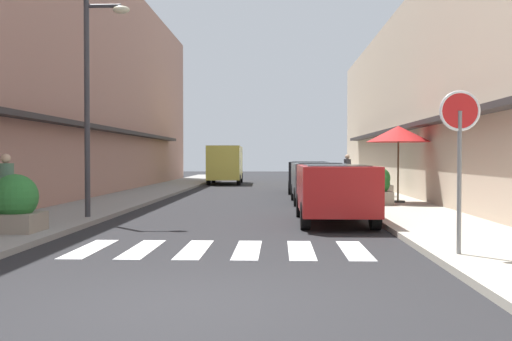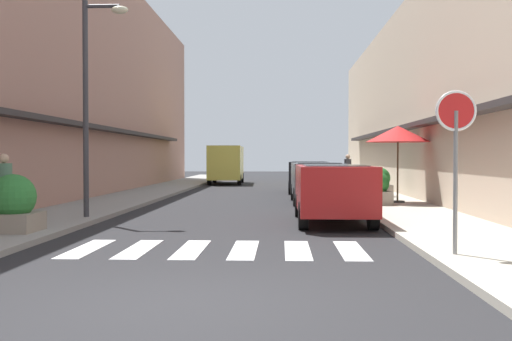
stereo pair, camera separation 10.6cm
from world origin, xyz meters
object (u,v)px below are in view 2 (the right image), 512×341
object	(u,v)px
planter_corner	(13,205)
planter_far	(380,183)
pedestrian_walking_near	(4,188)
cafe_umbrella	(398,134)
parked_car_near	(333,187)
parked_car_far	(309,173)
pedestrian_walking_far	(348,171)
delivery_van	(226,161)
street_lamp	(93,86)
round_street_sign	(456,129)
planter_midblock	(377,190)
parked_car_mid	(317,178)

from	to	relation	value
planter_corner	planter_far	world-z (taller)	planter_corner
planter_far	pedestrian_walking_near	size ratio (longest dim) A/B	0.70
cafe_umbrella	parked_car_near	bearing A→B (deg)	-116.77
parked_car_far	pedestrian_walking_far	world-z (taller)	pedestrian_walking_far
parked_car_far	parked_car_near	bearing A→B (deg)	-90.00
parked_car_near	planter_far	bearing A→B (deg)	72.85
delivery_van	cafe_umbrella	world-z (taller)	cafe_umbrella
parked_car_far	delivery_van	size ratio (longest dim) A/B	0.81
cafe_umbrella	planter_far	world-z (taller)	cafe_umbrella
cafe_umbrella	planter_far	size ratio (longest dim) A/B	2.31
pedestrian_walking_near	pedestrian_walking_far	distance (m)	18.06
planter_far	pedestrian_walking_near	distance (m)	14.57
cafe_umbrella	planter_corner	size ratio (longest dim) A/B	2.19
parked_car_far	pedestrian_walking_near	bearing A→B (deg)	-117.05
street_lamp	round_street_sign	bearing A→B (deg)	-35.89
parked_car_near	cafe_umbrella	bearing A→B (deg)	63.23
parked_car_far	delivery_van	xyz separation A→B (m)	(-4.71, 9.00, 0.48)
parked_car_near	pedestrian_walking_near	size ratio (longest dim) A/B	2.73
planter_far	cafe_umbrella	bearing A→B (deg)	-88.91
planter_far	planter_corner	bearing A→B (deg)	-129.79
street_lamp	planter_far	xyz separation A→B (m)	(8.77, 8.36, -2.87)
parked_car_far	pedestrian_walking_near	xyz separation A→B (m)	(-7.46, -14.60, 0.05)
round_street_sign	cafe_umbrella	bearing A→B (deg)	83.56
planter_midblock	planter_far	xyz separation A→B (m)	(0.78, 4.15, 0.03)
round_street_sign	street_lamp	bearing A→B (deg)	144.11
delivery_van	parked_car_near	bearing A→B (deg)	-77.66
parked_car_far	street_lamp	xyz separation A→B (m)	(-6.16, -12.44, 2.59)
pedestrian_walking_far	planter_far	bearing A→B (deg)	-70.63
cafe_umbrella	pedestrian_walking_near	bearing A→B (deg)	-144.04
cafe_umbrella	pedestrian_walking_far	distance (m)	8.26
planter_corner	street_lamp	bearing A→B (deg)	76.85
planter_midblock	pedestrian_walking_far	size ratio (longest dim) A/B	0.64
cafe_umbrella	pedestrian_walking_near	size ratio (longest dim) A/B	1.61
cafe_umbrella	pedestrian_walking_far	bearing A→B (deg)	95.45
delivery_van	planter_midblock	distance (m)	18.45
cafe_umbrella	planter_midblock	xyz separation A→B (m)	(-0.84, -0.98, -1.83)
delivery_van	pedestrian_walking_far	bearing A→B (deg)	-50.98
parked_car_far	planter_midblock	world-z (taller)	parked_car_far
planter_midblock	pedestrian_walking_near	bearing A→B (deg)	-145.56
cafe_umbrella	planter_corner	bearing A→B (deg)	-139.29
planter_midblock	pedestrian_walking_far	xyz separation A→B (m)	(0.07, 9.07, 0.39)
delivery_van	parked_car_far	bearing A→B (deg)	-62.36
parked_car_near	cafe_umbrella	xyz separation A→B (m)	(2.67, 5.30, 1.52)
delivery_van	planter_corner	xyz separation A→B (m)	(-2.15, -24.46, -0.73)
planter_far	pedestrian_walking_far	xyz separation A→B (m)	(-0.71, 4.93, 0.36)
parked_car_mid	planter_midblock	distance (m)	2.75
parked_car_mid	pedestrian_walking_far	size ratio (longest dim) A/B	2.49
delivery_van	planter_far	bearing A→B (deg)	-60.76
parked_car_mid	delivery_van	xyz separation A→B (m)	(-4.71, 15.21, 0.48)
round_street_sign	planter_far	distance (m)	13.99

